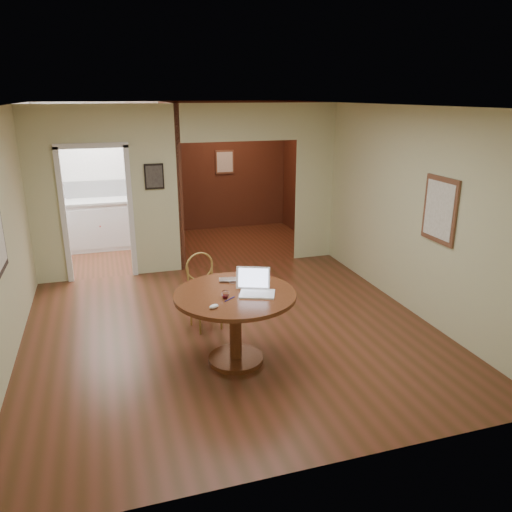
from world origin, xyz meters
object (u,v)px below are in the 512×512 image
object	(u,v)px
dining_table	(235,311)
chair	(203,287)
closed_laptop	(233,281)
open_laptop	(255,287)

from	to	relation	value
dining_table	chair	distance (m)	1.01
closed_laptop	dining_table	bearing A→B (deg)	-88.97
chair	open_laptop	size ratio (longest dim) A/B	2.21
chair	closed_laptop	size ratio (longest dim) A/B	3.09
open_laptop	closed_laptop	distance (m)	0.40
dining_table	open_laptop	size ratio (longest dim) A/B	3.01
dining_table	closed_laptop	size ratio (longest dim) A/B	4.21
chair	closed_laptop	distance (m)	0.77
chair	closed_laptop	xyz separation A→B (m)	(0.21, -0.68, 0.30)
chair	open_laptop	bearing A→B (deg)	-83.03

